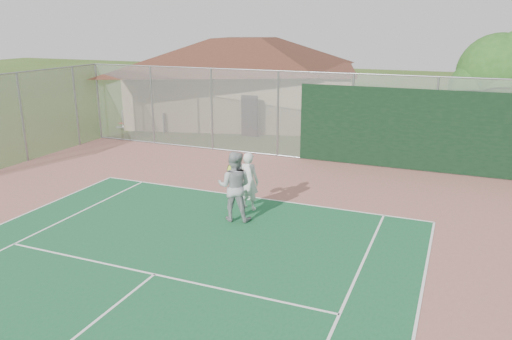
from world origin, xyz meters
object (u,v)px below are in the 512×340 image
Objects in this scene: clubhouse at (245,71)px; bleachers at (148,118)px; player_white_front at (248,181)px; tree at (500,77)px; player_grey_back at (234,187)px.

clubhouse is 4.97× the size of bleachers.
player_white_front is (9.59, -8.97, 0.36)m from bleachers.
tree is 11.81m from player_grey_back.
tree reaches higher than bleachers.
player_grey_back is (-0.02, -0.93, 0.11)m from player_white_front.
tree is at bearing -122.25° from player_white_front.
bleachers is at bearing -57.30° from player_grey_back.
clubhouse is at bearing -59.49° from player_white_front.
player_white_front is at bearing -80.40° from clubhouse.
clubhouse is 14.37m from player_white_front.
player_white_front is 0.88× the size of player_grey_back.
bleachers is 16.63m from tree.
tree is 11.10m from player_white_front.
tree reaches higher than player_white_front.
bleachers is 1.46× the size of player_grey_back.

